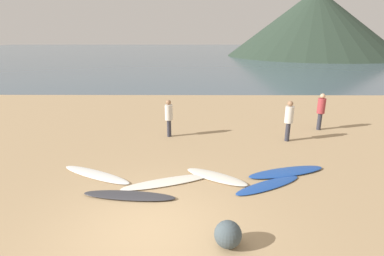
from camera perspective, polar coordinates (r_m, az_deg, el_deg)
The scene contains 13 objects.
ground_plane at distance 16.12m, azimuth -3.07°, elevation 2.26°, with size 120.00×120.00×0.20m, color tan.
ocean_water at distance 70.92m, azimuth -0.39°, elevation 14.12°, with size 140.00×100.00×0.01m, color #475B6B.
headland_hill at distance 63.26m, azimuth 22.04°, elevation 17.93°, with size 31.29×31.29×11.93m, color #28382B.
surfboard_0 at distance 9.67m, azimuth -17.72°, elevation -8.40°, with size 2.54×0.48×0.07m, color white.
surfboard_1 at distance 8.28m, azimuth -11.81°, elevation -12.40°, with size 2.47×0.48×0.10m, color #333338.
surfboard_2 at distance 8.84m, azimuth -4.69°, elevation -10.11°, with size 2.68×0.50×0.08m, color silver.
surfboard_3 at distance 9.09m, azimuth 4.59°, elevation -9.18°, with size 2.01×0.56×0.10m, color silver.
surfboard_4 at distance 8.91m, azimuth 14.23°, elevation -10.43°, with size 2.26×0.48×0.07m, color #1E479E.
surfboard_5 at distance 9.80m, azimuth 17.43°, elevation -7.95°, with size 2.55×0.58×0.09m, color #1E479E.
person_0 at distance 14.41m, azimuth 23.24°, elevation 3.39°, with size 0.33×0.33×1.64m.
person_1 at distance 12.38m, azimuth -4.41°, elevation 2.43°, with size 0.31×0.31×1.56m.
person_2 at distance 12.41m, azimuth 17.89°, elevation 1.87°, with size 0.33×0.33×1.63m.
beach_rock_near at distance 6.43m, azimuth 6.81°, elevation -19.36°, with size 0.56×0.56×0.56m, color #404C51.
Camera 1 is at (0.97, -5.53, 4.12)m, focal length 28.18 mm.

